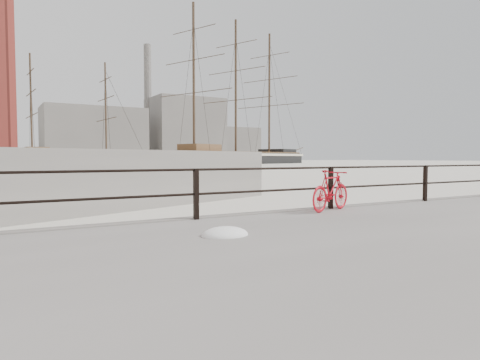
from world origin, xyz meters
name	(u,v)px	position (x,y,z in m)	size (l,w,h in m)	color
ground	(420,213)	(0.00, 0.00, 0.00)	(400.00, 400.00, 0.00)	white
guardrail	(425,183)	(0.00, -0.15, 0.85)	(28.00, 0.10, 1.00)	black
bicycle	(331,190)	(-3.79, -0.47, 0.82)	(1.56, 0.23, 0.94)	red
barque_black	(236,164)	(42.03, 83.49, 0.00)	(65.02, 21.28, 36.44)	black
schooner_mid	(71,166)	(2.99, 78.06, 0.00)	(29.37, 12.43, 21.09)	white
industrial_west	(94,135)	(20.00, 140.00, 9.00)	(32.00, 18.00, 18.00)	gray
industrial_mid	(185,130)	(55.00, 145.00, 12.00)	(26.00, 20.00, 24.00)	gray
industrial_east	(231,145)	(78.00, 150.00, 7.00)	(20.00, 16.00, 14.00)	gray
smokestack	(148,103)	(42.00, 150.00, 22.00)	(2.80, 2.80, 44.00)	gray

